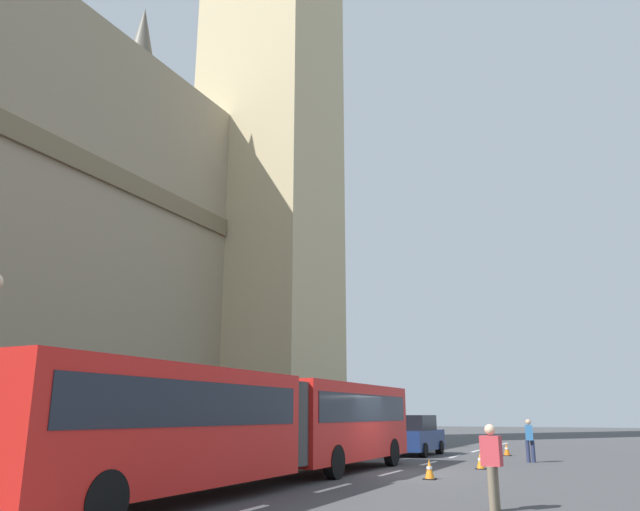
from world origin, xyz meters
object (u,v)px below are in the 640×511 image
(sedan_lead, at_px, (415,435))
(pedestrian_by_kerb, at_px, (530,439))
(traffic_cone_middle, at_px, (480,461))
(traffic_cone_west, at_px, (429,469))
(articulated_bus, at_px, (267,419))
(pedestrian_near_cones, at_px, (492,463))
(traffic_cone_east, at_px, (507,449))

(sedan_lead, xyz_separation_m, pedestrian_by_kerb, (-2.21, -5.52, -0.00))
(traffic_cone_middle, xyz_separation_m, pedestrian_by_kerb, (4.02, -1.23, 0.63))
(traffic_cone_west, height_order, pedestrian_by_kerb, pedestrian_by_kerb)
(articulated_bus, xyz_separation_m, traffic_cone_middle, (7.56, -4.39, -1.46))
(pedestrian_by_kerb, bearing_deg, pedestrian_near_cones, -176.07)
(sedan_lead, xyz_separation_m, pedestrian_near_cones, (-15.85, -6.46, -0.00))
(traffic_cone_east, bearing_deg, traffic_cone_west, 178.19)
(traffic_cone_east, bearing_deg, sedan_lead, 111.48)
(articulated_bus, relative_size, sedan_lead, 4.07)
(traffic_cone_west, bearing_deg, sedan_lead, 19.07)
(sedan_lead, height_order, pedestrian_near_cones, sedan_lead)
(traffic_cone_middle, distance_m, pedestrian_by_kerb, 4.25)
(sedan_lead, distance_m, traffic_cone_middle, 7.59)
(sedan_lead, distance_m, pedestrian_near_cones, 17.12)
(traffic_cone_east, relative_size, pedestrian_near_cones, 0.34)
(traffic_cone_west, distance_m, pedestrian_near_cones, 6.16)
(sedan_lead, bearing_deg, traffic_cone_west, -160.93)
(articulated_bus, bearing_deg, pedestrian_by_kerb, -25.90)
(traffic_cone_middle, relative_size, pedestrian_by_kerb, 0.34)
(traffic_cone_middle, bearing_deg, pedestrian_near_cones, -167.31)
(articulated_bus, distance_m, sedan_lead, 13.81)
(traffic_cone_middle, distance_m, traffic_cone_east, 7.80)
(traffic_cone_west, bearing_deg, articulated_bus, 132.18)
(traffic_cone_east, height_order, pedestrian_by_kerb, pedestrian_by_kerb)
(articulated_bus, xyz_separation_m, sedan_lead, (13.79, -0.10, -0.83))
(traffic_cone_west, relative_size, pedestrian_near_cones, 0.34)
(traffic_cone_west, height_order, pedestrian_near_cones, pedestrian_near_cones)
(articulated_bus, height_order, traffic_cone_middle, articulated_bus)
(articulated_bus, bearing_deg, sedan_lead, -0.41)
(articulated_bus, relative_size, traffic_cone_middle, 30.89)
(pedestrian_near_cones, bearing_deg, traffic_cone_east, 8.09)
(pedestrian_near_cones, bearing_deg, pedestrian_by_kerb, 3.93)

